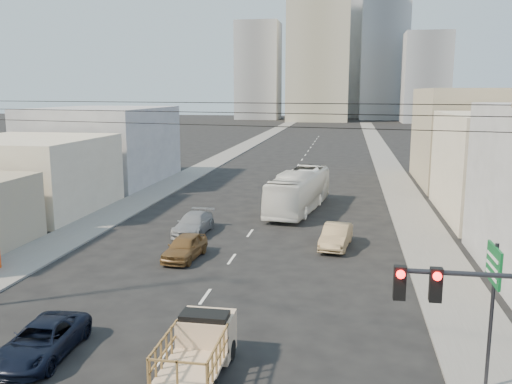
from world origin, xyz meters
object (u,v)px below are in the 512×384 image
(flatbed_pickup, at_px, (198,345))
(sedan_grey, at_px, (193,224))
(navy_pickup, at_px, (42,341))
(sedan_brown, at_px, (185,247))
(traffic_signal, at_px, (486,339))
(green_sign, at_px, (493,282))
(city_bus, at_px, (299,191))
(sedan_tan, at_px, (336,236))

(flatbed_pickup, distance_m, sedan_grey, 19.13)
(navy_pickup, xyz_separation_m, sedan_brown, (1.64, 12.41, 0.08))
(navy_pickup, bearing_deg, traffic_signal, -20.96)
(navy_pickup, height_order, traffic_signal, traffic_signal)
(navy_pickup, bearing_deg, green_sign, -1.42)
(traffic_signal, bearing_deg, flatbed_pickup, 151.35)
(sedan_grey, height_order, traffic_signal, traffic_signal)
(city_bus, xyz_separation_m, sedan_tan, (3.31, -10.48, -0.91))
(city_bus, distance_m, sedan_tan, 11.03)
(flatbed_pickup, bearing_deg, green_sign, 3.53)
(sedan_brown, relative_size, sedan_grey, 0.87)
(traffic_signal, bearing_deg, sedan_grey, 120.88)
(flatbed_pickup, xyz_separation_m, navy_pickup, (-6.03, 0.29, -0.46))
(sedan_tan, height_order, green_sign, green_sign)
(flatbed_pickup, height_order, traffic_signal, traffic_signal)
(flatbed_pickup, bearing_deg, sedan_brown, 109.07)
(sedan_grey, relative_size, traffic_signal, 0.80)
(sedan_tan, bearing_deg, traffic_signal, -72.10)
(sedan_brown, xyz_separation_m, sedan_tan, (8.67, 3.87, 0.02))
(sedan_brown, height_order, traffic_signal, traffic_signal)
(sedan_grey, xyz_separation_m, green_sign, (14.99, -17.73, 3.04))
(city_bus, bearing_deg, sedan_tan, -63.69)
(navy_pickup, bearing_deg, city_bus, 72.82)
(flatbed_pickup, relative_size, green_sign, 0.88)
(flatbed_pickup, relative_size, sedan_grey, 0.91)
(navy_pickup, distance_m, sedan_tan, 19.27)
(sedan_tan, distance_m, green_sign, 17.08)
(flatbed_pickup, distance_m, green_sign, 9.87)
(flatbed_pickup, distance_m, traffic_signal, 9.69)
(city_bus, height_order, sedan_grey, city_bus)
(flatbed_pickup, bearing_deg, sedan_grey, 106.72)
(sedan_brown, relative_size, sedan_tan, 0.94)
(flatbed_pickup, relative_size, navy_pickup, 0.96)
(sedan_tan, distance_m, sedan_grey, 9.94)
(navy_pickup, height_order, sedan_brown, sedan_brown)
(city_bus, height_order, sedan_brown, city_bus)
(flatbed_pickup, height_order, sedan_brown, flatbed_pickup)
(flatbed_pickup, height_order, sedan_tan, flatbed_pickup)
(sedan_grey, height_order, green_sign, green_sign)
(navy_pickup, xyz_separation_m, city_bus, (7.00, 26.76, 1.00))
(flatbed_pickup, distance_m, sedan_brown, 13.44)
(traffic_signal, bearing_deg, sedan_tan, 100.30)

